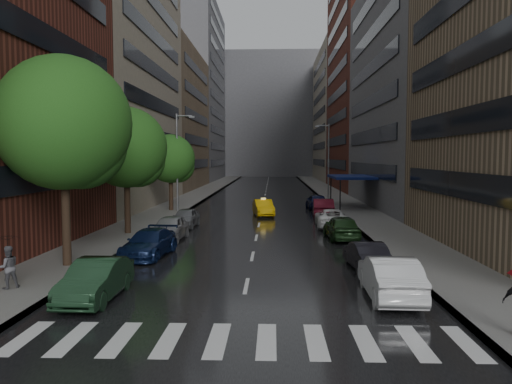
# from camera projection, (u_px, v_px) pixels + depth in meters

# --- Properties ---
(ground) EXTENTS (220.00, 220.00, 0.00)m
(ground) POSITION_uv_depth(u_px,v_px,m) (240.00, 318.00, 16.20)
(ground) COLOR gray
(ground) RESTS_ON ground
(road) EXTENTS (14.00, 140.00, 0.01)m
(road) POSITION_uv_depth(u_px,v_px,m) (265.00, 196.00, 66.05)
(road) COLOR black
(road) RESTS_ON ground
(sidewalk_left) EXTENTS (4.00, 140.00, 0.15)m
(sidewalk_left) POSITION_uv_depth(u_px,v_px,m) (197.00, 195.00, 66.35)
(sidewalk_left) COLOR gray
(sidewalk_left) RESTS_ON ground
(sidewalk_right) EXTENTS (4.00, 140.00, 0.15)m
(sidewalk_right) POSITION_uv_depth(u_px,v_px,m) (333.00, 196.00, 65.73)
(sidewalk_right) COLOR gray
(sidewalk_right) RESTS_ON ground
(crosswalk) EXTENTS (13.15, 2.80, 0.01)m
(crosswalk) POSITION_uv_depth(u_px,v_px,m) (242.00, 340.00, 14.20)
(crosswalk) COLOR silver
(crosswalk) RESTS_ON ground
(buildings_left) EXTENTS (8.00, 108.00, 38.00)m
(buildings_left) POSITION_uv_depth(u_px,v_px,m) (165.00, 84.00, 74.17)
(buildings_left) COLOR maroon
(buildings_left) RESTS_ON ground
(buildings_right) EXTENTS (8.05, 109.10, 36.00)m
(buildings_right) POSITION_uv_depth(u_px,v_px,m) (371.00, 88.00, 71.14)
(buildings_right) COLOR #937A5B
(buildings_right) RESTS_ON ground
(building_far) EXTENTS (40.00, 14.00, 32.00)m
(building_far) POSITION_uv_depth(u_px,v_px,m) (269.00, 116.00, 132.68)
(building_far) COLOR slate
(building_far) RESTS_ON ground
(tree_near) EXTENTS (6.20, 6.20, 9.88)m
(tree_near) POSITION_uv_depth(u_px,v_px,m) (63.00, 123.00, 22.98)
(tree_near) COLOR #382619
(tree_near) RESTS_ON ground
(tree_mid) EXTENTS (5.33, 5.33, 8.50)m
(tree_mid) POSITION_uv_depth(u_px,v_px,m) (126.00, 148.00, 32.82)
(tree_mid) COLOR #382619
(tree_mid) RESTS_ON ground
(tree_far) EXTENTS (4.59, 4.59, 7.32)m
(tree_far) POSITION_uv_depth(u_px,v_px,m) (171.00, 159.00, 47.01)
(tree_far) COLOR #382619
(tree_far) RESTS_ON ground
(taxi) EXTENTS (2.15, 4.53, 1.43)m
(taxi) POSITION_uv_depth(u_px,v_px,m) (263.00, 208.00, 43.96)
(taxi) COLOR yellow
(taxi) RESTS_ON ground
(parked_cars_left) EXTENTS (2.47, 23.11, 1.54)m
(parked_cars_left) POSITION_uv_depth(u_px,v_px,m) (158.00, 237.00, 27.95)
(parked_cars_left) COLOR #17341E
(parked_cars_left) RESTS_ON ground
(parked_cars_right) EXTENTS (2.41, 35.87, 1.60)m
(parked_cars_right) POSITION_uv_depth(u_px,v_px,m) (335.00, 221.00, 34.55)
(parked_cars_right) COLOR silver
(parked_cars_right) RESTS_ON ground
(ped_black_umbrella) EXTENTS (1.02, 1.00, 2.09)m
(ped_black_umbrella) POSITION_uv_depth(u_px,v_px,m) (7.00, 257.00, 19.19)
(ped_black_umbrella) COLOR #56555B
(ped_black_umbrella) RESTS_ON sidewalk_left
(street_lamp_left) EXTENTS (1.74, 0.22, 9.00)m
(street_lamp_left) POSITION_uv_depth(u_px,v_px,m) (178.00, 160.00, 46.02)
(street_lamp_left) COLOR gray
(street_lamp_left) RESTS_ON sidewalk_left
(street_lamp_right) EXTENTS (1.74, 0.22, 9.00)m
(street_lamp_right) POSITION_uv_depth(u_px,v_px,m) (328.00, 159.00, 60.45)
(street_lamp_right) COLOR gray
(street_lamp_right) RESTS_ON sidewalk_right
(awning) EXTENTS (4.00, 8.00, 3.12)m
(awning) POSITION_uv_depth(u_px,v_px,m) (351.00, 177.00, 50.56)
(awning) COLOR navy
(awning) RESTS_ON sidewalk_right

